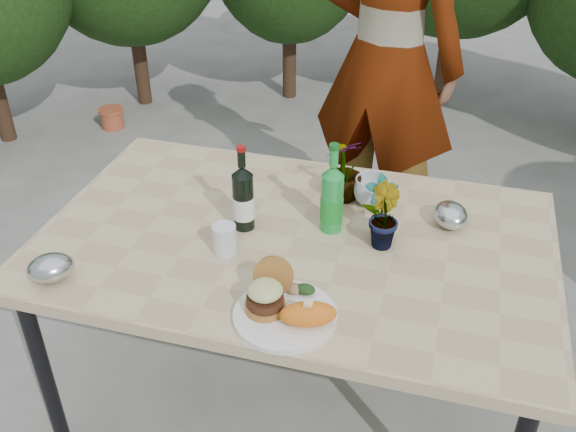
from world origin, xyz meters
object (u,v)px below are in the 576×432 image
(dinner_plate, at_px, (285,315))
(wine_bottle, at_px, (243,199))
(person, at_px, (386,62))
(patio_table, at_px, (295,252))

(dinner_plate, bearing_deg, wine_bottle, 122.92)
(dinner_plate, height_order, person, person)
(patio_table, relative_size, dinner_plate, 5.71)
(wine_bottle, bearing_deg, dinner_plate, -52.23)
(patio_table, relative_size, person, 0.84)
(patio_table, xyz_separation_m, person, (0.11, 1.10, 0.26))
(patio_table, bearing_deg, wine_bottle, 176.24)
(patio_table, relative_size, wine_bottle, 5.53)
(patio_table, height_order, dinner_plate, dinner_plate)
(dinner_plate, distance_m, wine_bottle, 0.46)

